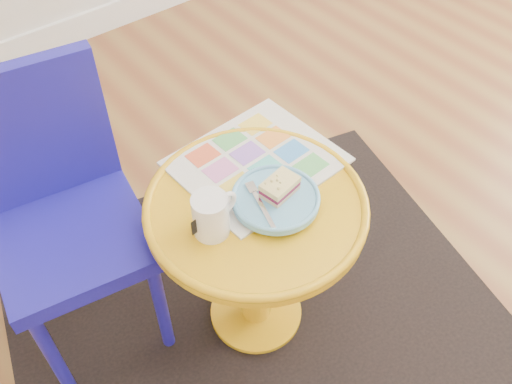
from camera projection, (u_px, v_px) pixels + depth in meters
room_walls at (72, 224)px, 1.75m from camera, size 4.00×4.00×4.00m
rug at (256, 313)px, 1.60m from camera, size 1.53×1.38×0.01m
side_table at (256, 241)px, 1.36m from camera, size 0.50×0.50×0.47m
chair at (59, 207)px, 1.29m from camera, size 0.39×0.39×0.77m
newspaper at (256, 161)px, 1.34m from camera, size 0.38×0.33×0.01m
mug at (211, 214)px, 1.17m from camera, size 0.11×0.08×0.10m
plate at (276, 199)px, 1.24m from camera, size 0.19×0.19×0.02m
cake_slice at (280, 187)px, 1.23m from camera, size 0.09×0.07×0.04m
fork at (260, 203)px, 1.22m from camera, size 0.05×0.14×0.00m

